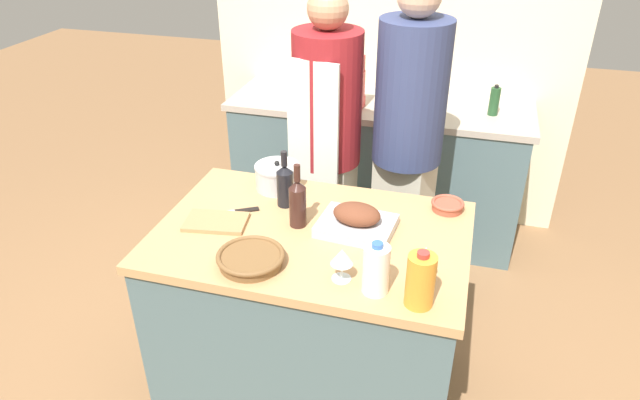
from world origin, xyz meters
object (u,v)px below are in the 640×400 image
at_px(wine_glass_left, 342,258).
at_px(stand_mixer, 350,86).
at_px(wine_bottle_green, 285,184).
at_px(knife_chef, 230,213).
at_px(condiment_bottle_short, 435,106).
at_px(wicker_basket, 251,258).
at_px(wine_glass_right, 425,255).
at_px(person_cook_aproned, 327,139).
at_px(stock_pot, 277,177).
at_px(wine_bottle_dark, 298,202).
at_px(cutting_board, 216,222).
at_px(mixing_bowl, 448,205).
at_px(roasting_pan, 357,221).
at_px(person_cook_guest, 408,136).
at_px(milk_jug, 376,269).
at_px(juice_jug, 420,280).
at_px(condiment_bottle_tall, 494,101).

distance_m(wine_glass_left, stand_mixer, 1.72).
height_order(wine_bottle_green, knife_chef, wine_bottle_green).
distance_m(wine_bottle_green, condiment_bottle_short, 1.34).
xyz_separation_m(wicker_basket, wine_glass_right, (0.64, 0.09, 0.07)).
height_order(wicker_basket, condiment_bottle_short, condiment_bottle_short).
xyz_separation_m(wicker_basket, stand_mixer, (-0.01, 1.68, 0.12)).
height_order(wine_glass_left, stand_mixer, stand_mixer).
relative_size(knife_chef, person_cook_aproned, 0.15).
height_order(stock_pot, wine_bottle_dark, wine_bottle_dark).
bearing_deg(wine_glass_right, cutting_board, 171.31).
height_order(wicker_basket, stock_pot, stock_pot).
relative_size(wine_bottle_green, wine_glass_right, 1.92).
distance_m(wine_glass_left, wine_glass_right, 0.30).
relative_size(cutting_board, wine_glass_left, 2.13).
bearing_deg(wine_glass_left, mixing_bowl, 61.41).
bearing_deg(mixing_bowl, condiment_bottle_short, 98.71).
relative_size(roasting_pan, wine_glass_right, 2.39).
distance_m(knife_chef, condiment_bottle_short, 1.56).
bearing_deg(person_cook_guest, milk_jug, -66.80).
distance_m(cutting_board, juice_jug, 0.94).
bearing_deg(wine_bottle_green, wicker_basket, -87.83).
relative_size(cutting_board, mixing_bowl, 1.94).
xyz_separation_m(roasting_pan, juice_jug, (0.31, -0.39, 0.05)).
xyz_separation_m(roasting_pan, wine_glass_left, (0.02, -0.33, 0.05)).
xyz_separation_m(juice_jug, wine_glass_right, (-0.00, 0.15, -0.00)).
xyz_separation_m(mixing_bowl, person_cook_guest, (-0.26, 0.53, 0.08)).
bearing_deg(stand_mixer, wine_glass_right, -67.76).
relative_size(milk_jug, condiment_bottle_tall, 1.10).
relative_size(wine_glass_right, condiment_bottle_tall, 0.73).
xyz_separation_m(cutting_board, person_cook_aproned, (0.25, 0.85, 0.05)).
height_order(roasting_pan, mixing_bowl, roasting_pan).
height_order(mixing_bowl, condiment_bottle_short, condiment_bottle_short).
xyz_separation_m(wine_glass_right, person_cook_guest, (-0.21, 1.04, 0.00)).
bearing_deg(stand_mixer, wine_glass_left, -77.74).
bearing_deg(cutting_board, milk_jug, -19.35).
relative_size(wicker_basket, milk_jug, 1.27).
xyz_separation_m(wine_glass_left, condiment_bottle_short, (0.16, 1.69, -0.02)).
xyz_separation_m(roasting_pan, mixing_bowl, (0.35, 0.27, -0.02)).
bearing_deg(condiment_bottle_tall, milk_jug, -101.48).
relative_size(wicker_basket, condiment_bottle_tall, 1.40).
distance_m(stand_mixer, condiment_bottle_short, 0.53).
xyz_separation_m(mixing_bowl, person_cook_aproned, (-0.68, 0.47, 0.03)).
xyz_separation_m(wine_bottle_dark, wine_glass_left, (0.26, -0.31, -0.01)).
relative_size(roasting_pan, condiment_bottle_tall, 1.75).
bearing_deg(stock_pot, roasting_pan, -31.10).
bearing_deg(wine_bottle_dark, mixing_bowl, 26.34).
bearing_deg(wine_bottle_green, stock_pot, 121.47).
xyz_separation_m(stock_pot, person_cook_guest, (0.53, 0.54, 0.04)).
height_order(wine_glass_left, person_cook_aproned, person_cook_aproned).
bearing_deg(person_cook_aproned, stock_pot, -92.65).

